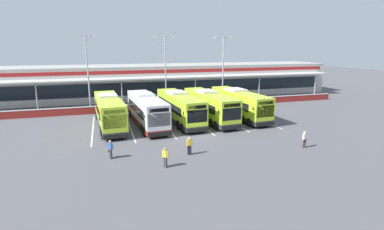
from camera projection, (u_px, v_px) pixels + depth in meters
The scene contains 21 objects.
ground_plane at pixel (195, 136), 31.20m from camera, with size 200.00×200.00×0.00m, color #4C4C51.
terminal_building at pixel (152, 81), 55.58m from camera, with size 70.00×13.00×6.00m.
red_barrier_wall at pixel (166, 106), 44.58m from camera, with size 60.00×0.40×1.10m.
coach_bus_leftmost at pixel (109, 112), 34.50m from camera, with size 3.61×12.30×3.78m.
coach_bus_left_centre at pixel (147, 111), 35.24m from camera, with size 3.61×12.30×3.78m.
coach_bus_centre at pixel (179, 108), 36.74m from camera, with size 3.61×12.30×3.78m.
coach_bus_right_centre at pixel (209, 106), 37.73m from camera, with size 3.61×12.30×3.78m.
coach_bus_rightmost at pixel (239, 104), 39.17m from camera, with size 3.61×12.30×3.78m.
bay_stripe_far_west at pixel (93, 129), 33.79m from camera, with size 0.14×13.00×0.01m, color silver.
bay_stripe_west at pixel (130, 126), 34.99m from camera, with size 0.14×13.00×0.01m, color silver.
bay_stripe_mid_west at pixel (164, 124), 36.19m from camera, with size 0.14×13.00×0.01m, color silver.
bay_stripe_centre at pixel (196, 121), 37.38m from camera, with size 0.14×13.00×0.01m, color silver.
bay_stripe_mid_east at pixel (226, 119), 38.58m from camera, with size 0.14×13.00×0.01m, color silver.
bay_stripe_east at pixel (255, 117), 39.78m from camera, with size 0.14×13.00×0.01m, color silver.
pedestrian_with_handbag at pixel (110, 149), 24.72m from camera, with size 0.55×0.59×1.62m.
pedestrian_in_dark_coat at pixel (165, 157), 22.92m from camera, with size 0.46×0.42×1.62m.
pedestrian_child at pixel (189, 145), 25.61m from camera, with size 0.53×0.31×1.62m.
pedestrian_near_bin at pixel (304, 139), 27.39m from camera, with size 0.52×0.35×1.62m.
lamp_post_west at pixel (88, 69), 41.65m from camera, with size 3.24×0.28×11.00m.
lamp_post_centre at pixel (165, 67), 45.43m from camera, with size 3.24×0.28×11.00m.
lamp_post_east at pixel (223, 66), 47.91m from camera, with size 3.24×0.28×11.00m.
Camera 1 is at (-9.03, -28.49, 9.24)m, focal length 27.32 mm.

